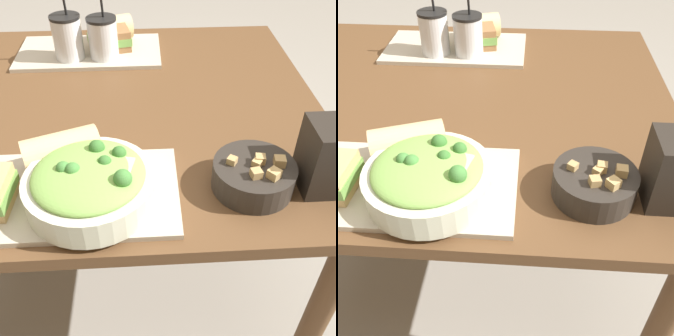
{
  "view_description": "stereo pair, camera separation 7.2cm",
  "coord_description": "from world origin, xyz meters",
  "views": [
    {
      "loc": [
        0.14,
        -0.91,
        1.24
      ],
      "look_at": [
        0.17,
        -0.36,
        0.77
      ],
      "focal_mm": 42.0,
      "sensor_mm": 36.0,
      "label": 1
    },
    {
      "loc": [
        0.21,
        -0.91,
        1.24
      ],
      "look_at": [
        0.17,
        -0.36,
        0.77
      ],
      "focal_mm": 42.0,
      "sensor_mm": 36.0,
      "label": 2
    }
  ],
  "objects": [
    {
      "name": "drink_cup_dark",
      "position": [
        -0.09,
        0.25,
        0.77
      ],
      "size": [
        0.09,
        0.09,
        0.21
      ],
      "color": "silver",
      "rests_on": "tray_far"
    },
    {
      "name": "salad_bowl",
      "position": [
        0.03,
        -0.37,
        0.75
      ],
      "size": [
        0.24,
        0.24,
        0.1
      ],
      "color": "beige",
      "rests_on": "tray_near"
    },
    {
      "name": "sandwich_far",
      "position": [
        0.02,
        0.3,
        0.75
      ],
      "size": [
        0.15,
        0.12,
        0.06
      ],
      "rotation": [
        0.0,
        0.0,
        0.23
      ],
      "color": "olive",
      "rests_on": "tray_far"
    },
    {
      "name": "dining_table",
      "position": [
        0.0,
        0.0,
        0.61
      ],
      "size": [
        1.18,
        1.0,
        0.7
      ],
      "color": "brown",
      "rests_on": "ground_plane"
    },
    {
      "name": "baguette_near",
      "position": [
        -0.04,
        -0.27,
        0.75
      ],
      "size": [
        0.17,
        0.13,
        0.08
      ],
      "rotation": [
        0.0,
        0.0,
        1.93
      ],
      "color": "#DBBC84",
      "rests_on": "tray_near"
    },
    {
      "name": "soup_bowl",
      "position": [
        0.34,
        -0.34,
        0.73
      ],
      "size": [
        0.16,
        0.16,
        0.07
      ],
      "color": "#2D2823",
      "rests_on": "dining_table"
    },
    {
      "name": "baguette_far",
      "position": [
        0.03,
        0.38,
        0.75
      ],
      "size": [
        0.15,
        0.11,
        0.08
      ],
      "rotation": [
        0.0,
        0.0,
        1.89
      ],
      "color": "#DBBC84",
      "rests_on": "tray_far"
    },
    {
      "name": "drink_cup_red",
      "position": [
        0.01,
        0.25,
        0.77
      ],
      "size": [
        0.09,
        0.09,
        0.2
      ],
      "color": "silver",
      "rests_on": "tray_far"
    },
    {
      "name": "tray_far",
      "position": [
        -0.04,
        0.3,
        0.71
      ],
      "size": [
        0.45,
        0.24,
        0.01
      ],
      "color": "#BCB29E",
      "rests_on": "dining_table"
    },
    {
      "name": "tray_near",
      "position": [
        -0.03,
        -0.35,
        0.71
      ],
      "size": [
        0.45,
        0.24,
        0.01
      ],
      "color": "#BCB29E",
      "rests_on": "dining_table"
    },
    {
      "name": "ground_plane",
      "position": [
        0.0,
        0.0,
        0.0
      ],
      "size": [
        12.0,
        12.0,
        0.0
      ],
      "primitive_type": "plane",
      "color": "gray"
    }
  ]
}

